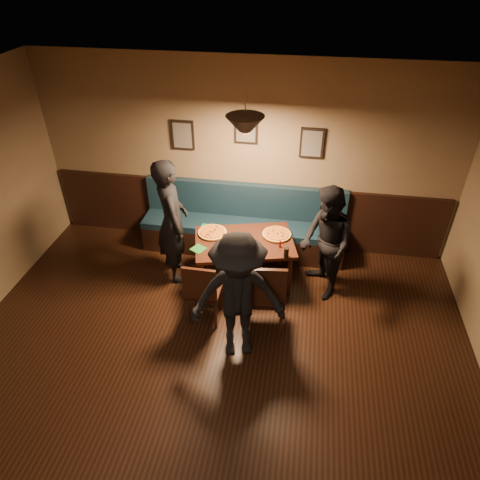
# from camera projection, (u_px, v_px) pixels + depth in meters

# --- Properties ---
(floor) EXTENTS (7.00, 7.00, 0.00)m
(floor) POSITION_uv_depth(u_px,v_px,m) (190.00, 445.00, 4.14)
(floor) COLOR black
(floor) RESTS_ON ground
(ceiling) EXTENTS (7.00, 7.00, 0.00)m
(ceiling) POSITION_uv_depth(u_px,v_px,m) (158.00, 185.00, 2.52)
(ceiling) COLOR silver
(ceiling) RESTS_ON ground
(wall_back) EXTENTS (6.00, 0.00, 6.00)m
(wall_back) POSITION_uv_depth(u_px,v_px,m) (246.00, 158.00, 6.15)
(wall_back) COLOR #8C704F
(wall_back) RESTS_ON ground
(wainscot) EXTENTS (5.88, 0.06, 1.00)m
(wainscot) POSITION_uv_depth(u_px,v_px,m) (245.00, 213.00, 6.65)
(wainscot) COLOR black
(wainscot) RESTS_ON ground
(booth_bench) EXTENTS (3.00, 0.60, 1.00)m
(booth_bench) POSITION_uv_depth(u_px,v_px,m) (243.00, 223.00, 6.43)
(booth_bench) COLOR #0F232D
(booth_bench) RESTS_ON ground
(picture_left) EXTENTS (0.32, 0.04, 0.42)m
(picture_left) POSITION_uv_depth(u_px,v_px,m) (183.00, 135.00, 6.07)
(picture_left) COLOR black
(picture_left) RESTS_ON wall_back
(picture_center) EXTENTS (0.32, 0.04, 0.42)m
(picture_center) POSITION_uv_depth(u_px,v_px,m) (246.00, 128.00, 5.87)
(picture_center) COLOR black
(picture_center) RESTS_ON wall_back
(picture_right) EXTENTS (0.32, 0.04, 0.42)m
(picture_right) POSITION_uv_depth(u_px,v_px,m) (312.00, 143.00, 5.84)
(picture_right) COLOR black
(picture_right) RESTS_ON wall_back
(pendant_lamp) EXTENTS (0.44, 0.44, 0.25)m
(pendant_lamp) POSITION_uv_depth(u_px,v_px,m) (245.00, 127.00, 4.81)
(pendant_lamp) COLOR black
(pendant_lamp) RESTS_ON ceiling
(dining_table) EXTENTS (1.46, 1.13, 0.69)m
(dining_table) POSITION_uv_depth(u_px,v_px,m) (244.00, 262.00, 5.91)
(dining_table) COLOR #32160E
(dining_table) RESTS_ON floor
(chair_near_left) EXTENTS (0.41, 0.41, 0.92)m
(chair_near_left) POSITION_uv_depth(u_px,v_px,m) (204.00, 289.00, 5.28)
(chair_near_left) COLOR black
(chair_near_left) RESTS_ON floor
(chair_near_right) EXTENTS (0.52, 0.52, 1.06)m
(chair_near_right) POSITION_uv_depth(u_px,v_px,m) (265.00, 293.00, 5.12)
(chair_near_right) COLOR black
(chair_near_right) RESTS_ON floor
(diner_left) EXTENTS (0.66, 0.77, 1.78)m
(diner_left) POSITION_uv_depth(u_px,v_px,m) (172.00, 222.00, 5.73)
(diner_left) COLOR black
(diner_left) RESTS_ON floor
(diner_right) EXTENTS (0.85, 0.94, 1.56)m
(diner_right) POSITION_uv_depth(u_px,v_px,m) (326.00, 244.00, 5.50)
(diner_right) COLOR black
(diner_right) RESTS_ON floor
(diner_front) EXTENTS (1.15, 0.82, 1.61)m
(diner_front) POSITION_uv_depth(u_px,v_px,m) (238.00, 298.00, 4.64)
(diner_front) COLOR black
(diner_front) RESTS_ON floor
(pizza_a) EXTENTS (0.45, 0.45, 0.04)m
(pizza_a) POSITION_uv_depth(u_px,v_px,m) (212.00, 232.00, 5.83)
(pizza_a) COLOR #CF6727
(pizza_a) RESTS_ON dining_table
(pizza_b) EXTENTS (0.44, 0.44, 0.04)m
(pizza_b) POSITION_uv_depth(u_px,v_px,m) (246.00, 249.00, 5.52)
(pizza_b) COLOR gold
(pizza_b) RESTS_ON dining_table
(pizza_c) EXTENTS (0.49, 0.49, 0.04)m
(pizza_c) POSITION_uv_depth(u_px,v_px,m) (277.00, 234.00, 5.80)
(pizza_c) COLOR orange
(pizza_c) RESTS_ON dining_table
(soda_glass) EXTENTS (0.07, 0.07, 0.14)m
(soda_glass) POSITION_uv_depth(u_px,v_px,m) (286.00, 253.00, 5.39)
(soda_glass) COLOR black
(soda_glass) RESTS_ON dining_table
(tabasco_bottle) EXTENTS (0.03, 0.03, 0.12)m
(tabasco_bottle) POSITION_uv_depth(u_px,v_px,m) (280.00, 243.00, 5.56)
(tabasco_bottle) COLOR #A60D05
(tabasco_bottle) RESTS_ON dining_table
(napkin_a) EXTENTS (0.17, 0.17, 0.01)m
(napkin_a) POSITION_uv_depth(u_px,v_px,m) (207.00, 227.00, 5.97)
(napkin_a) COLOR #1B6724
(napkin_a) RESTS_ON dining_table
(napkin_b) EXTENTS (0.22, 0.22, 0.01)m
(napkin_b) POSITION_uv_depth(u_px,v_px,m) (198.00, 249.00, 5.56)
(napkin_b) COLOR #1B6621
(napkin_b) RESTS_ON dining_table
(cutlery_set) EXTENTS (0.17, 0.07, 0.00)m
(cutlery_set) POSITION_uv_depth(u_px,v_px,m) (238.00, 259.00, 5.39)
(cutlery_set) COLOR silver
(cutlery_set) RESTS_ON dining_table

